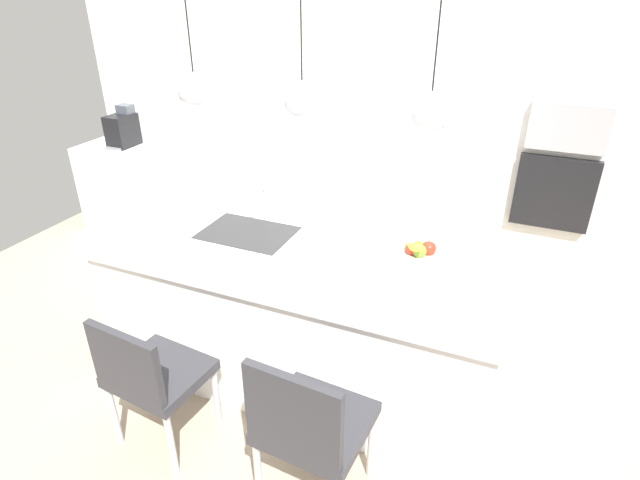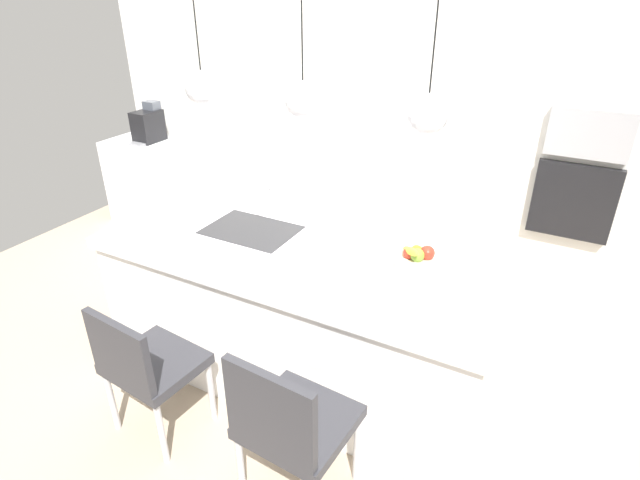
% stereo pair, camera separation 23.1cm
% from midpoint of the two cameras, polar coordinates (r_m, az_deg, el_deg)
% --- Properties ---
extents(floor, '(6.60, 6.60, 0.00)m').
position_cam_midpoint_polar(floor, '(3.54, 0.45, -13.51)').
color(floor, tan).
rests_on(floor, ground).
extents(back_wall, '(6.00, 0.10, 2.60)m').
position_cam_midpoint_polar(back_wall, '(4.33, 11.05, 13.32)').
color(back_wall, silver).
rests_on(back_wall, ground).
extents(kitchen_island, '(2.41, 1.14, 0.90)m').
position_cam_midpoint_polar(kitchen_island, '(3.26, 0.48, -7.47)').
color(kitchen_island, white).
rests_on(kitchen_island, ground).
extents(sink_basin, '(0.56, 0.40, 0.02)m').
position_cam_midpoint_polar(sink_basin, '(3.21, -5.64, 1.00)').
color(sink_basin, '#2D2D30').
rests_on(sink_basin, kitchen_island).
extents(faucet, '(0.02, 0.17, 0.22)m').
position_cam_midpoint_polar(faucet, '(3.31, -3.73, 4.74)').
color(faucet, silver).
rests_on(faucet, kitchen_island).
extents(fruit_bowl, '(0.28, 0.28, 0.16)m').
position_cam_midpoint_polar(fruit_bowl, '(2.83, 13.18, -2.26)').
color(fruit_bowl, beige).
rests_on(fruit_bowl, kitchen_island).
extents(side_counter, '(1.10, 0.60, 0.84)m').
position_cam_midpoint_polar(side_counter, '(5.49, -15.75, 6.16)').
color(side_counter, white).
rests_on(side_counter, ground).
extents(coffee_machine, '(0.20, 0.35, 0.38)m').
position_cam_midpoint_polar(coffee_machine, '(5.40, -17.43, 12.10)').
color(coffee_machine, black).
rests_on(coffee_machine, side_counter).
extents(microwave, '(0.54, 0.08, 0.34)m').
position_cam_midpoint_polar(microwave, '(4.07, 29.36, 10.28)').
color(microwave, '#9E9EA3').
rests_on(microwave, back_wall).
extents(oven, '(0.56, 0.08, 0.56)m').
position_cam_midpoint_polar(oven, '(4.21, 27.82, 3.83)').
color(oven, black).
rests_on(oven, back_wall).
extents(chair_near, '(0.51, 0.46, 0.83)m').
position_cam_midpoint_polar(chair_near, '(2.90, -16.68, -13.13)').
color(chair_near, '#333338').
rests_on(chair_near, ground).
extents(chair_middle, '(0.50, 0.49, 0.91)m').
position_cam_midpoint_polar(chair_middle, '(2.45, -0.46, -19.82)').
color(chair_middle, '#333338').
rests_on(chair_middle, ground).
extents(pendant_light_left, '(0.20, 0.20, 0.80)m').
position_cam_midpoint_polar(pendant_light_left, '(3.09, -10.84, 16.34)').
color(pendant_light_left, silver).
extents(pendant_light_center, '(0.20, 0.20, 0.80)m').
position_cam_midpoint_polar(pendant_light_center, '(2.73, 0.59, 15.39)').
color(pendant_light_center, silver).
extents(pendant_light_right, '(0.20, 0.20, 0.80)m').
position_cam_midpoint_polar(pendant_light_right, '(2.50, 14.57, 13.42)').
color(pendant_light_right, silver).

